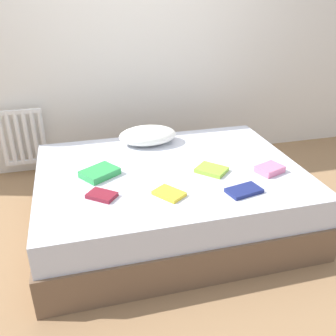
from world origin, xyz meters
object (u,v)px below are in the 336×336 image
bed (170,197)px  textbook_green (100,173)px  pillow (148,135)px  textbook_pink (270,169)px  textbook_maroon (102,195)px  textbook_lime (212,170)px  textbook_navy (244,191)px  radiator (23,137)px  textbook_yellow (169,193)px

bed → textbook_green: 0.59m
textbook_green → pillow: bearing=14.6°
textbook_pink → textbook_maroon: bearing=161.6°
textbook_lime → pillow: bearing=164.2°
bed → textbook_lime: size_ratio=9.46×
textbook_maroon → textbook_navy: textbook_maroon is taller
pillow → textbook_green: size_ratio=2.00×
radiator → textbook_green: 1.35m
bed → textbook_maroon: 0.67m
bed → textbook_maroon: size_ratio=10.96×
textbook_navy → textbook_green: bearing=139.3°
textbook_maroon → textbook_yellow: size_ratio=0.94×
pillow → textbook_navy: pillow is taller
bed → textbook_maroon: textbook_maroon is taller
radiator → textbook_green: (0.64, -1.18, 0.12)m
pillow → textbook_green: (-0.47, -0.51, -0.05)m
bed → pillow: size_ratio=4.01×
bed → pillow: pillow is taller
textbook_pink → textbook_navy: 0.39m
textbook_lime → textbook_pink: textbook_pink is taller
radiator → textbook_green: radiator is taller
radiator → textbook_maroon: size_ratio=3.06×
textbook_green → textbook_pink: bearing=-44.9°
radiator → textbook_lime: bearing=-42.5°
bed → textbook_yellow: (-0.11, -0.38, 0.27)m
bed → textbook_pink: 0.79m
radiator → pillow: (1.11, -0.68, 0.17)m
pillow → textbook_lime: 0.74m
pillow → textbook_navy: (0.44, -1.00, -0.06)m
textbook_navy → textbook_yellow: bearing=157.0°
radiator → textbook_lime: 1.97m
textbook_lime → textbook_yellow: size_ratio=1.09×
radiator → textbook_yellow: (1.06, -1.58, 0.11)m
textbook_green → bed: bearing=-34.6°
textbook_pink → textbook_navy: bearing=-164.6°
textbook_yellow → textbook_navy: bearing=43.8°
radiator → pillow: bearing=-31.4°
pillow → textbook_green: bearing=-132.6°
pillow → textbook_yellow: bearing=-93.2°
textbook_pink → textbook_maroon: size_ratio=1.03×
textbook_maroon → textbook_yellow: (0.43, -0.09, -0.00)m
textbook_lime → textbook_yellow: (-0.39, -0.25, -0.00)m
textbook_navy → textbook_maroon: bearing=156.5°
pillow → bed: bearing=-83.9°
bed → textbook_green: size_ratio=8.02×
pillow → radiator: bearing=148.6°
textbook_maroon → textbook_green: 0.31m
textbook_maroon → textbook_pink: bearing=40.9°
textbook_pink → textbook_maroon: textbook_pink is taller
textbook_yellow → textbook_navy: size_ratio=0.84×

